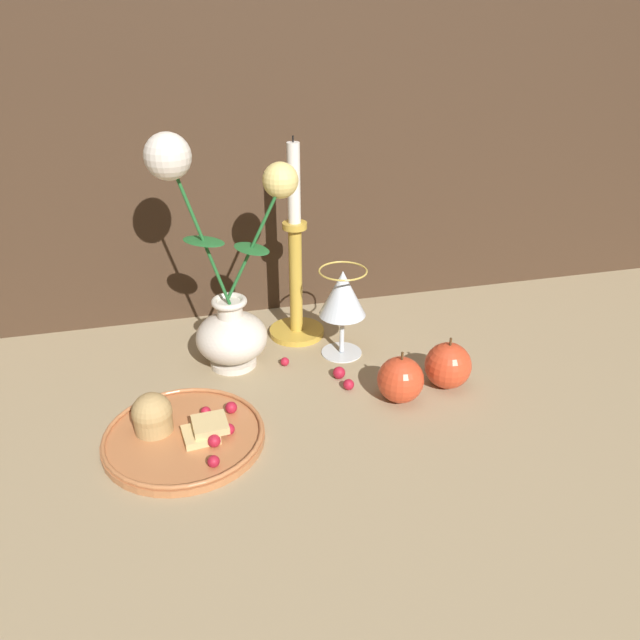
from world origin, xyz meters
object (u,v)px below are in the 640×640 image
(plate_with_pastries, at_px, (179,431))
(apple_beside_vase, at_px, (400,380))
(candlestick, at_px, (296,278))
(wine_glass, at_px, (343,296))
(vase, at_px, (227,295))
(apple_near_glass, at_px, (448,365))

(plate_with_pastries, height_order, apple_beside_vase, apple_beside_vase)
(plate_with_pastries, relative_size, candlestick, 0.63)
(plate_with_pastries, bearing_deg, apple_beside_vase, 3.15)
(candlestick, bearing_deg, wine_glass, -54.51)
(vase, xyz_separation_m, plate_with_pastries, (-0.09, -0.18, -0.11))
(vase, relative_size, apple_near_glass, 4.50)
(vase, distance_m, apple_near_glass, 0.35)
(vase, distance_m, wine_glass, 0.18)
(vase, height_order, plate_with_pastries, vase)
(plate_with_pastries, height_order, candlestick, candlestick)
(plate_with_pastries, distance_m, apple_near_glass, 0.40)
(vase, height_order, apple_near_glass, vase)
(wine_glass, relative_size, candlestick, 0.44)
(vase, relative_size, candlestick, 1.09)
(candlestick, bearing_deg, apple_beside_vase, -65.87)
(wine_glass, distance_m, candlestick, 0.10)
(vase, xyz_separation_m, apple_near_glass, (0.31, -0.14, -0.09))
(wine_glass, bearing_deg, apple_near_glass, -45.91)
(candlestick, distance_m, apple_near_glass, 0.29)
(vase, bearing_deg, plate_with_pastries, -117.56)
(vase, distance_m, plate_with_pastries, 0.23)
(vase, bearing_deg, apple_near_glass, -24.37)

